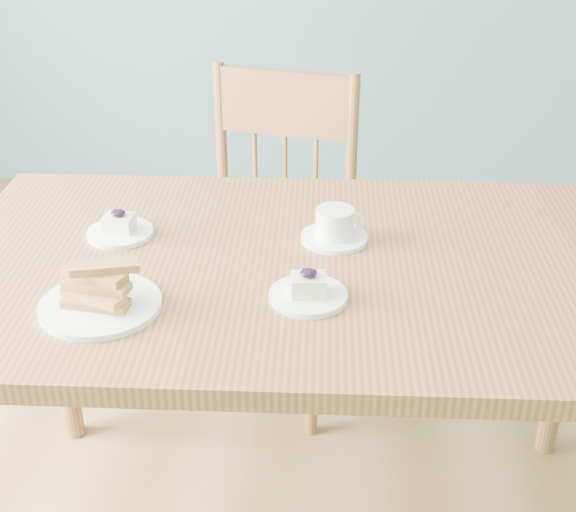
{
  "coord_description": "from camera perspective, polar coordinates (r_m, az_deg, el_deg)",
  "views": [
    {
      "loc": [
        -0.03,
        -1.23,
        1.65
      ],
      "look_at": [
        -0.16,
        0.3,
        0.81
      ],
      "focal_mm": 50.0,
      "sensor_mm": 36.0,
      "label": 1
    }
  ],
  "objects": [
    {
      "name": "room",
      "position": [
        1.27,
        6.27,
        14.62
      ],
      "size": [
        5.01,
        5.01,
        2.71
      ],
      "color": "#9D7849",
      "rests_on": "ground"
    },
    {
      "name": "dining_table",
      "position": [
        1.74,
        1.35,
        -2.77
      ],
      "size": [
        1.58,
        0.94,
        0.83
      ],
      "rotation": [
        0.0,
        0.0,
        0.04
      ],
      "color": "#A5673E",
      "rests_on": "ground"
    },
    {
      "name": "dining_chair",
      "position": [
        2.46,
        -1.22,
        1.16
      ],
      "size": [
        0.54,
        0.53,
        1.01
      ],
      "rotation": [
        0.0,
        0.0,
        -0.21
      ],
      "color": "#A5673E",
      "rests_on": "ground"
    },
    {
      "name": "cheesecake_plate_near",
      "position": [
        1.56,
        1.45,
        -2.51
      ],
      "size": [
        0.15,
        0.15,
        0.06
      ],
      "rotation": [
        0.0,
        0.0,
        0.11
      ],
      "color": "white",
      "rests_on": "dining_table"
    },
    {
      "name": "cheesecake_plate_far",
      "position": [
        1.83,
        -11.88,
        1.91
      ],
      "size": [
        0.15,
        0.15,
        0.06
      ],
      "rotation": [
        0.0,
        0.0,
        -0.1
      ],
      "color": "white",
      "rests_on": "dining_table"
    },
    {
      "name": "coffee_cup",
      "position": [
        1.77,
        3.38,
        2.07
      ],
      "size": [
        0.15,
        0.15,
        0.07
      ],
      "rotation": [
        0.0,
        0.0,
        0.16
      ],
      "color": "white",
      "rests_on": "dining_table"
    },
    {
      "name": "biscotti_plate",
      "position": [
        1.56,
        -13.28,
        -2.73
      ],
      "size": [
        0.23,
        0.23,
        0.09
      ],
      "rotation": [
        0.0,
        0.0,
        -0.04
      ],
      "color": "white",
      "rests_on": "dining_table"
    }
  ]
}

